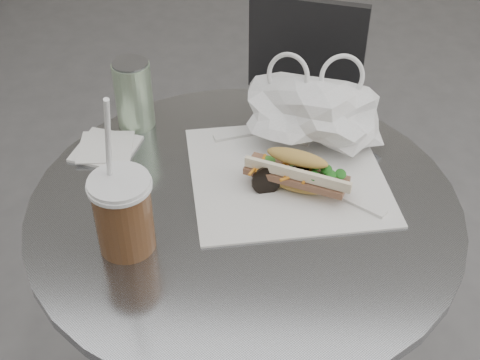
{
  "coord_description": "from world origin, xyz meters",
  "views": [
    {
      "loc": [
        0.04,
        -0.67,
        1.52
      ],
      "look_at": [
        -0.01,
        0.2,
        0.79
      ],
      "focal_mm": 50.0,
      "sensor_mm": 36.0,
      "label": 1
    }
  ],
  "objects_px": {
    "cafe_table": "(244,305)",
    "drink_can": "(134,94)",
    "banh_mi": "(296,172)",
    "sunglasses": "(284,180)",
    "iced_coffee": "(123,212)",
    "chair_far": "(290,162)"
  },
  "relations": [
    {
      "from": "iced_coffee",
      "to": "drink_can",
      "type": "relative_size",
      "value": 2.07
    },
    {
      "from": "drink_can",
      "to": "banh_mi",
      "type": "bearing_deg",
      "value": -30.49
    },
    {
      "from": "banh_mi",
      "to": "iced_coffee",
      "type": "height_order",
      "value": "iced_coffee"
    },
    {
      "from": "cafe_table",
      "to": "sunglasses",
      "type": "xyz_separation_m",
      "value": [
        0.07,
        0.04,
        0.29
      ]
    },
    {
      "from": "iced_coffee",
      "to": "sunglasses",
      "type": "xyz_separation_m",
      "value": [
        0.25,
        0.15,
        -0.05
      ]
    },
    {
      "from": "banh_mi",
      "to": "sunglasses",
      "type": "distance_m",
      "value": 0.03
    },
    {
      "from": "sunglasses",
      "to": "iced_coffee",
      "type": "bearing_deg",
      "value": -162.02
    },
    {
      "from": "cafe_table",
      "to": "iced_coffee",
      "type": "height_order",
      "value": "iced_coffee"
    },
    {
      "from": "chair_far",
      "to": "iced_coffee",
      "type": "xyz_separation_m",
      "value": [
        -0.29,
        -0.74,
        0.46
      ]
    },
    {
      "from": "drink_can",
      "to": "iced_coffee",
      "type": "bearing_deg",
      "value": -82.7
    },
    {
      "from": "cafe_table",
      "to": "banh_mi",
      "type": "bearing_deg",
      "value": 27.14
    },
    {
      "from": "chair_far",
      "to": "sunglasses",
      "type": "distance_m",
      "value": 0.72
    },
    {
      "from": "iced_coffee",
      "to": "drink_can",
      "type": "bearing_deg",
      "value": 97.3
    },
    {
      "from": "cafe_table",
      "to": "drink_can",
      "type": "height_order",
      "value": "drink_can"
    },
    {
      "from": "cafe_table",
      "to": "banh_mi",
      "type": "distance_m",
      "value": 0.33
    },
    {
      "from": "iced_coffee",
      "to": "sunglasses",
      "type": "height_order",
      "value": "iced_coffee"
    },
    {
      "from": "cafe_table",
      "to": "drink_can",
      "type": "xyz_separation_m",
      "value": [
        -0.23,
        0.23,
        0.34
      ]
    },
    {
      "from": "iced_coffee",
      "to": "sunglasses",
      "type": "distance_m",
      "value": 0.3
    },
    {
      "from": "cafe_table",
      "to": "chair_far",
      "type": "height_order",
      "value": "chair_far"
    },
    {
      "from": "chair_far",
      "to": "sunglasses",
      "type": "height_order",
      "value": "sunglasses"
    },
    {
      "from": "banh_mi",
      "to": "sunglasses",
      "type": "bearing_deg",
      "value": -155.56
    },
    {
      "from": "banh_mi",
      "to": "iced_coffee",
      "type": "distance_m",
      "value": 0.32
    }
  ]
}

